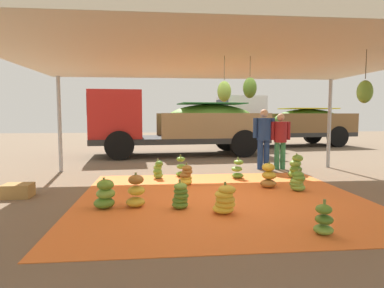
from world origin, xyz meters
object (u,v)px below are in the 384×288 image
banana_bunch_9 (298,182)px  cargo_truck_main (175,123)px  cargo_truck_far (281,121)px  banana_bunch_0 (296,167)px  worker_1 (264,134)px  banana_bunch_7 (136,192)px  banana_bunch_1 (186,176)px  worker_0 (280,137)px  banana_bunch_6 (180,196)px  crate_0 (18,191)px  banana_bunch_3 (181,167)px  banana_bunch_4 (238,170)px  banana_bunch_11 (158,170)px  banana_bunch_5 (324,221)px  banana_bunch_10 (105,195)px  banana_bunch_2 (269,176)px  banana_bunch_8 (225,200)px

banana_bunch_9 → cargo_truck_main: size_ratio=0.07×
cargo_truck_far → banana_bunch_9: bearing=-108.5°
banana_bunch_0 → banana_bunch_9: (-0.52, -1.33, -0.08)m
banana_bunch_9 → worker_1: (0.17, 2.76, 0.79)m
banana_bunch_0 → banana_bunch_7: banana_bunch_0 is taller
banana_bunch_1 → worker_0: size_ratio=0.31×
banana_bunch_1 → banana_bunch_6: (-0.25, -1.83, -0.01)m
worker_0 → crate_0: bearing=-156.3°
banana_bunch_3 → worker_1: bearing=20.9°
cargo_truck_main → worker_0: size_ratio=4.22×
banana_bunch_4 → banana_bunch_3: bearing=164.3°
banana_bunch_6 → worker_0: worker_0 is taller
banana_bunch_4 → banana_bunch_11: banana_bunch_4 is taller
banana_bunch_6 → cargo_truck_far: size_ratio=0.07×
banana_bunch_9 → crate_0: bearing=179.4°
banana_bunch_9 → worker_1: size_ratio=0.27×
banana_bunch_1 → crate_0: size_ratio=0.96×
banana_bunch_7 → crate_0: banana_bunch_7 is taller
banana_bunch_5 → worker_0: 5.33m
cargo_truck_main → worker_1: cargo_truck_main is taller
banana_bunch_9 → banana_bunch_7: bearing=-165.3°
cargo_truck_far → banana_bunch_10: bearing=-123.4°
banana_bunch_9 → worker_0: bearing=76.8°
banana_bunch_3 → banana_bunch_6: size_ratio=1.13×
banana_bunch_2 → banana_bunch_9: size_ratio=1.21×
banana_bunch_0 → banana_bunch_4: 1.41m
banana_bunch_2 → banana_bunch_11: 2.63m
banana_bunch_0 → banana_bunch_10: (-4.19, -2.20, -0.05)m
banana_bunch_2 → banana_bunch_9: 0.61m
banana_bunch_2 → cargo_truck_far: bearing=68.2°
crate_0 → cargo_truck_main: bearing=62.7°
banana_bunch_10 → banana_bunch_2: bearing=21.5°
banana_bunch_1 → banana_bunch_8: (0.42, -2.18, 0.01)m
crate_0 → banana_bunch_5: bearing=-27.4°
banana_bunch_7 → cargo_truck_far: bearing=58.5°
banana_bunch_1 → cargo_truck_main: 5.63m
banana_bunch_1 → banana_bunch_3: 1.03m
banana_bunch_8 → banana_bunch_4: bearing=72.7°
banana_bunch_6 → banana_bunch_1: bearing=82.4°
banana_bunch_4 → banana_bunch_2: bearing=-69.1°
banana_bunch_6 → banana_bunch_10: 1.25m
banana_bunch_7 → banana_bunch_9: size_ratio=1.28×
banana_bunch_2 → worker_1: worker_1 is taller
banana_bunch_10 → banana_bunch_11: banana_bunch_10 is taller
banana_bunch_6 → worker_0: 4.89m
banana_bunch_7 → banana_bunch_11: size_ratio=1.21×
banana_bunch_3 → banana_bunch_11: banana_bunch_3 is taller
banana_bunch_8 → worker_1: size_ratio=0.29×
banana_bunch_2 → worker_1: size_ratio=0.32×
banana_bunch_0 → crate_0: (-5.94, -1.28, -0.15)m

